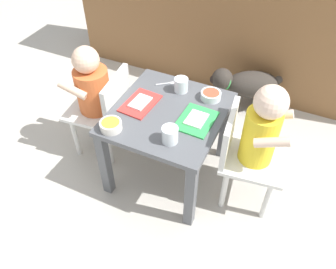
{
  "coord_description": "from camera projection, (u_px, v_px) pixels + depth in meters",
  "views": [
    {
      "loc": [
        0.51,
        -1.08,
        1.44
      ],
      "look_at": [
        0.0,
        0.0,
        0.27
      ],
      "focal_mm": 36.52,
      "sensor_mm": 36.0,
      "label": 1
    }
  ],
  "objects": [
    {
      "name": "dog",
      "position": [
        246.0,
        84.0,
        2.11
      ],
      "size": [
        0.43,
        0.3,
        0.3
      ],
      "color": "#332D28",
      "rests_on": "ground"
    },
    {
      "name": "seated_child_left",
      "position": [
        95.0,
        90.0,
        1.71
      ],
      "size": [
        0.31,
        0.31,
        0.64
      ],
      "color": "silver",
      "rests_on": "ground"
    },
    {
      "name": "food_tray_right",
      "position": [
        196.0,
        120.0,
        1.52
      ],
      "size": [
        0.16,
        0.2,
        0.02
      ],
      "color": "green",
      "rests_on": "dining_table"
    },
    {
      "name": "ground_plane",
      "position": [
        168.0,
        170.0,
        1.86
      ],
      "size": [
        7.0,
        7.0,
        0.0
      ],
      "primitive_type": "plane",
      "color": "#B2ADA3"
    },
    {
      "name": "water_cup_right",
      "position": [
        170.0,
        135.0,
        1.41
      ],
      "size": [
        0.07,
        0.07,
        0.07
      ],
      "color": "white",
      "rests_on": "dining_table"
    },
    {
      "name": "water_cup_left",
      "position": [
        181.0,
        85.0,
        1.66
      ],
      "size": [
        0.07,
        0.07,
        0.07
      ],
      "color": "white",
      "rests_on": "dining_table"
    },
    {
      "name": "spoon_by_left_tray",
      "position": [
        167.0,
        83.0,
        1.72
      ],
      "size": [
        0.09,
        0.07,
        0.01
      ],
      "color": "silver",
      "rests_on": "dining_table"
    },
    {
      "name": "dining_table",
      "position": [
        168.0,
        124.0,
        1.62
      ],
      "size": [
        0.5,
        0.54,
        0.42
      ],
      "color": "#515459",
      "rests_on": "ground"
    },
    {
      "name": "cereal_bowl_left_side",
      "position": [
        111.0,
        125.0,
        1.47
      ],
      "size": [
        0.1,
        0.1,
        0.04
      ],
      "color": "silver",
      "rests_on": "dining_table"
    },
    {
      "name": "seated_child_right",
      "position": [
        257.0,
        135.0,
        1.46
      ],
      "size": [
        0.31,
        0.31,
        0.68
      ],
      "color": "silver",
      "rests_on": "ground"
    },
    {
      "name": "food_tray_left",
      "position": [
        140.0,
        103.0,
        1.6
      ],
      "size": [
        0.14,
        0.21,
        0.02
      ],
      "color": "red",
      "rests_on": "dining_table"
    },
    {
      "name": "kitchen_cabinet_back",
      "position": [
        234.0,
        20.0,
        2.22
      ],
      "size": [
        2.1,
        0.38,
        0.85
      ],
      "primitive_type": "cube",
      "color": "brown",
      "rests_on": "ground"
    },
    {
      "name": "veggie_bowl_far",
      "position": [
        211.0,
        95.0,
        1.62
      ],
      "size": [
        0.1,
        0.1,
        0.04
      ],
      "color": "white",
      "rests_on": "dining_table"
    }
  ]
}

